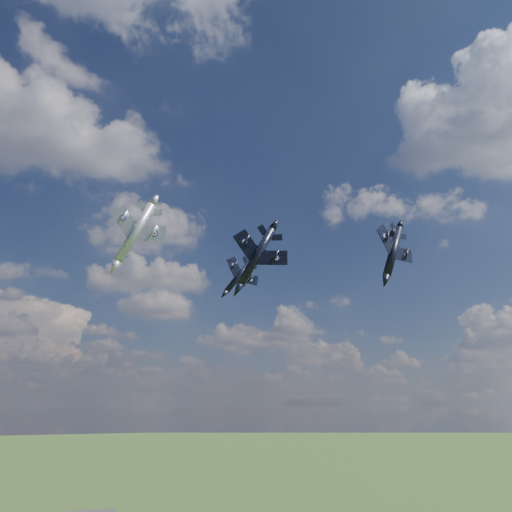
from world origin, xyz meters
name	(u,v)px	position (x,y,z in m)	size (l,w,h in m)	color
jet_lead_navy	(257,256)	(6.30, 6.44, 80.40)	(10.83, 15.11, 3.13)	black
jet_right_navy	(393,252)	(28.45, -0.85, 81.61)	(10.25, 14.29, 2.96)	black
jet_high_navy	(239,276)	(12.76, 34.12, 84.16)	(9.29, 12.96, 2.68)	black
jet_left_silver	(135,233)	(-13.41, 10.27, 83.39)	(10.82, 15.09, 3.12)	#93959C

